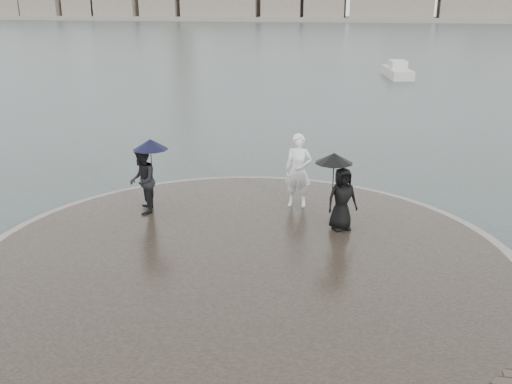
# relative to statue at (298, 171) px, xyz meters

# --- Properties ---
(ground) EXTENTS (400.00, 400.00, 0.00)m
(ground) POSITION_rel_statue_xyz_m (-0.74, -7.02, -1.39)
(ground) COLOR #2B3835
(ground) RESTS_ON ground
(kerb_ring) EXTENTS (12.50, 12.50, 0.32)m
(kerb_ring) POSITION_rel_statue_xyz_m (-0.74, -3.52, -1.23)
(kerb_ring) COLOR gray
(kerb_ring) RESTS_ON ground
(quay_tip) EXTENTS (11.90, 11.90, 0.36)m
(quay_tip) POSITION_rel_statue_xyz_m (-0.74, -3.52, -1.21)
(quay_tip) COLOR #2D261E
(quay_tip) RESTS_ON ground
(statue) EXTENTS (0.76, 0.50, 2.06)m
(statue) POSITION_rel_statue_xyz_m (0.00, 0.00, 0.00)
(statue) COLOR white
(statue) RESTS_ON quay_tip
(visitor_left) EXTENTS (1.19, 1.10, 2.04)m
(visitor_left) POSITION_rel_statue_xyz_m (-3.98, -1.36, 0.06)
(visitor_left) COLOR black
(visitor_left) RESTS_ON quay_tip
(visitor_right) EXTENTS (1.20, 0.99, 1.95)m
(visitor_right) POSITION_rel_statue_xyz_m (1.24, -1.47, 0.05)
(visitor_right) COLOR black
(visitor_right) RESTS_ON quay_tip
(far_skyline) EXTENTS (260.00, 20.00, 37.00)m
(far_skyline) POSITION_rel_statue_xyz_m (-7.03, 153.69, 4.22)
(far_skyline) COLOR gray
(far_skyline) RESTS_ON ground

